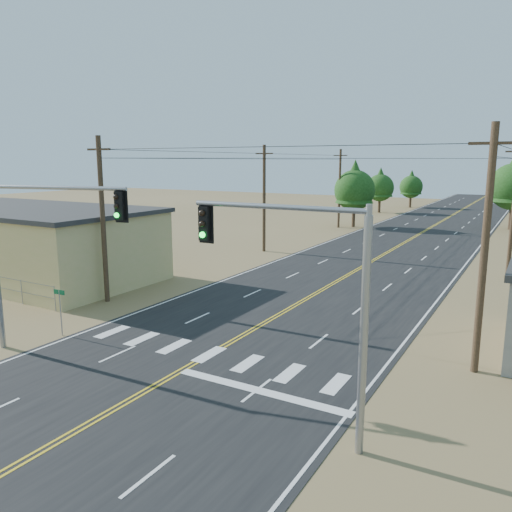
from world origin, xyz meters
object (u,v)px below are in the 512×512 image
Objects in this scene: building_left at (25,243)px; signal_mast_left at (30,238)px; street_sign at (60,305)px; signal_mast_right at (311,283)px.

building_left is 17.26m from signal_mast_left.
street_sign is at bearing 102.08° from signal_mast_left.
building_left is 2.61× the size of signal_mast_left.
signal_mast_left reaches higher than signal_mast_right.
building_left is 15.25m from street_sign.
street_sign is at bearing 170.24° from signal_mast_right.
building_left is 29.45m from signal_mast_right.
street_sign is at bearing -29.84° from building_left.
signal_mast_left reaches higher than building_left.
signal_mast_right is (13.46, -0.47, -0.25)m from signal_mast_left.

